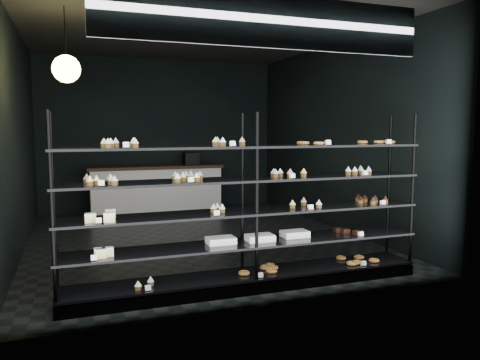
% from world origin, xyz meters
% --- Properties ---
extents(room, '(5.01, 6.01, 3.20)m').
position_xyz_m(room, '(0.00, 0.00, 1.60)').
color(room, black).
rests_on(room, ground).
extents(display_shelf, '(4.00, 0.50, 1.91)m').
position_xyz_m(display_shelf, '(-0.04, -2.45, 0.63)').
color(display_shelf, black).
rests_on(display_shelf, room).
extents(signage, '(3.30, 0.05, 0.50)m').
position_xyz_m(signage, '(0.00, -2.93, 2.75)').
color(signage, '#0B113B').
rests_on(signage, room).
extents(pendant_lamp, '(0.33, 0.33, 0.89)m').
position_xyz_m(pendant_lamp, '(-1.83, -1.06, 2.45)').
color(pendant_lamp, black).
rests_on(pendant_lamp, room).
extents(service_counter, '(2.73, 0.65, 1.23)m').
position_xyz_m(service_counter, '(-0.18, 2.50, 0.50)').
color(service_counter, silver).
rests_on(service_counter, room).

